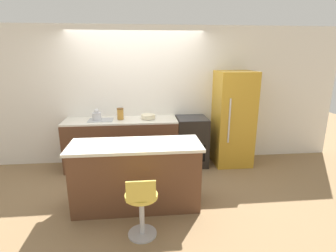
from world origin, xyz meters
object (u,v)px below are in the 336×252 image
object	(u,v)px
refrigerator	(233,119)
stool_chair	(142,207)
oven_range	(191,141)
kettle	(97,115)
mixing_bowl	(148,116)

from	to	relation	value
refrigerator	stool_chair	world-z (taller)	refrigerator
oven_range	kettle	size ratio (longest dim) A/B	4.50
refrigerator	stool_chair	size ratio (longest dim) A/B	2.28
stool_chair	mixing_bowl	world-z (taller)	mixing_bowl
stool_chair	oven_range	bearing A→B (deg)	64.76
stool_chair	mixing_bowl	size ratio (longest dim) A/B	3.07
stool_chair	mixing_bowl	bearing A→B (deg)	86.00
stool_chair	mixing_bowl	distance (m)	2.15
oven_range	mixing_bowl	world-z (taller)	mixing_bowl
oven_range	stool_chair	size ratio (longest dim) A/B	1.18
stool_chair	refrigerator	bearing A→B (deg)	49.11
stool_chair	kettle	bearing A→B (deg)	110.91
kettle	mixing_bowl	bearing A→B (deg)	0.00
oven_range	stool_chair	world-z (taller)	oven_range
mixing_bowl	refrigerator	bearing A→B (deg)	-1.22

